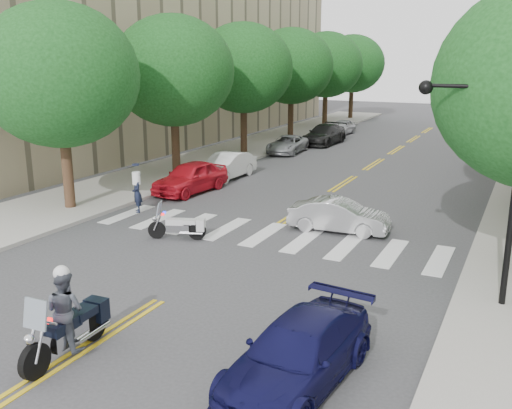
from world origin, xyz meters
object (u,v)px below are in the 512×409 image
Objects in this scene: officer_standing at (137,193)px; sedan_blue at (298,354)px; convertible at (339,216)px; motorcycle_parked at (182,226)px; motorcycle_police at (67,316)px.

sedan_blue is at bearing 5.73° from officer_standing.
officer_standing is 0.45× the size of convertible.
sedan_blue is (7.15, -6.76, 0.18)m from motorcycle_parked.
convertible is at bearing -75.41° from motorcycle_parked.
motorcycle_parked is 0.45× the size of sedan_blue.
motorcycle_police reaches higher than sedan_blue.
motorcycle_police reaches higher than convertible.
sedan_blue is (4.85, 1.16, -0.28)m from motorcycle_police.
motorcycle_parked is at bearing 121.10° from convertible.
motorcycle_police is at bearing 175.49° from motorcycle_parked.
officer_standing is at bearing -62.39° from motorcycle_police.
officer_standing is (-5.95, 10.14, -0.10)m from motorcycle_police.
sedan_blue is (10.80, -8.99, -0.18)m from officer_standing.
motorcycle_police is at bearing -14.12° from officer_standing.
sedan_blue is at bearing -170.53° from convertible.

